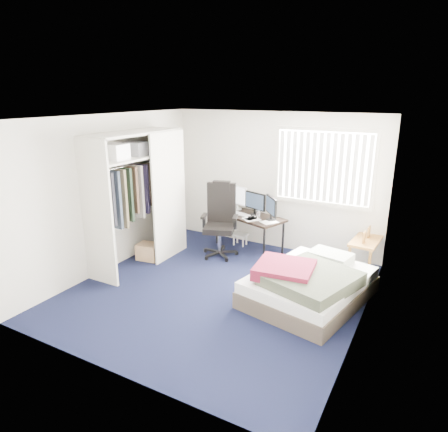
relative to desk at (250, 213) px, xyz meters
name	(u,v)px	position (x,y,z in m)	size (l,w,h in m)	color
ground	(218,291)	(0.31, -1.75, -0.70)	(4.20, 4.20, 0.00)	black
room_shell	(218,192)	(0.31, -1.75, 0.81)	(4.20, 4.20, 4.20)	silver
window_assembly	(323,167)	(1.21, 0.29, 0.90)	(1.72, 0.09, 1.32)	white
closet	(137,186)	(-1.36, -1.49, 0.65)	(0.64, 1.84, 2.22)	beige
desk	(250,213)	(0.00, 0.00, 0.00)	(1.47, 1.02, 1.12)	black
office_chair	(220,227)	(-0.36, -0.48, -0.20)	(0.79, 0.79, 1.31)	black
footstool	(240,237)	(-0.24, 0.08, -0.54)	(0.27, 0.22, 0.22)	white
nightstand	(366,243)	(2.06, 0.03, -0.23)	(0.45, 0.81, 0.72)	brown
bed	(308,284)	(1.56, -1.41, -0.44)	(1.67, 2.01, 0.60)	#443A31
pine_box	(149,251)	(-1.34, -1.31, -0.56)	(0.38, 0.28, 0.28)	tan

